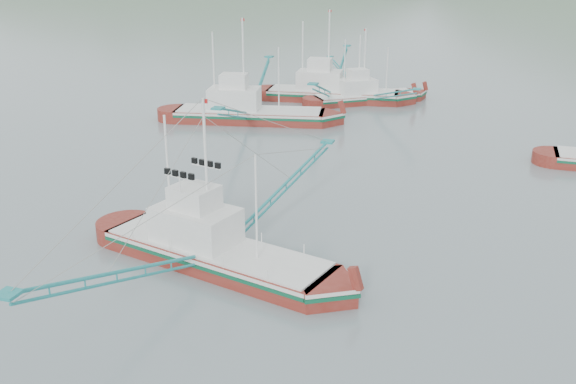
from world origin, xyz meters
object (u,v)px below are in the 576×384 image
(bg_boat_left, at_px, (248,103))
(bg_boat_far, at_px, (366,86))
(bg_boat_extra, at_px, (330,87))
(main_boat, at_px, (214,233))

(bg_boat_left, distance_m, bg_boat_far, 17.00)
(bg_boat_left, distance_m, bg_boat_extra, 14.53)
(bg_boat_left, bearing_deg, bg_boat_far, 41.35)
(main_boat, distance_m, bg_boat_left, 34.51)
(main_boat, xyz_separation_m, bg_boat_left, (-10.60, 32.84, 0.02))
(main_boat, xyz_separation_m, bg_boat_far, (-0.17, 46.27, 0.05))
(main_boat, relative_size, bg_boat_extra, 0.89)
(bg_boat_far, xyz_separation_m, bg_boat_extra, (-4.48, -0.17, -0.33))
(bg_boat_left, bearing_deg, main_boat, -82.92)
(bg_boat_far, bearing_deg, main_boat, -126.44)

